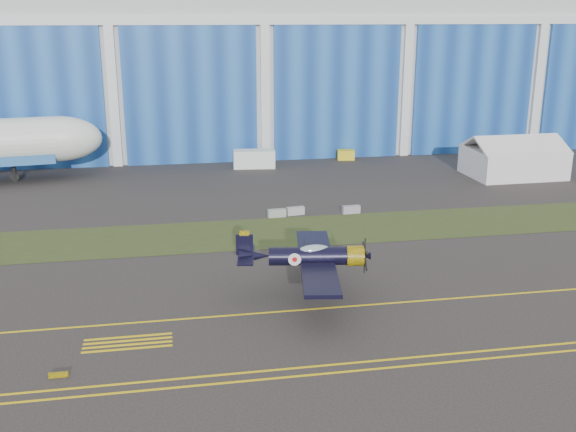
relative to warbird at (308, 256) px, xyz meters
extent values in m
plane|color=#342F2E|center=(4.27, 2.65, -3.44)|extent=(260.00, 260.00, 0.00)
cube|color=#475128|center=(4.27, 16.65, -3.42)|extent=(260.00, 10.00, 0.02)
cube|color=silver|center=(4.27, 74.65, 11.56)|extent=(220.00, 45.00, 30.00)
cube|color=#194293|center=(4.27, 51.85, 6.56)|extent=(220.00, 0.60, 20.00)
cube|color=silver|center=(4.27, 51.80, 17.16)|extent=(220.00, 0.70, 1.20)
cube|color=yellow|center=(4.27, -2.35, -3.43)|extent=(200.00, 0.20, 0.02)
cube|color=yellow|center=(4.27, -11.85, -3.43)|extent=(80.00, 0.20, 0.02)
cube|color=yellow|center=(4.27, -10.85, -3.43)|extent=(80.00, 0.20, 0.02)
cube|color=yellow|center=(-17.73, -9.35, -3.26)|extent=(1.20, 0.15, 0.35)
cube|color=white|center=(1.87, 47.13, -2.14)|extent=(6.19, 2.97, 2.59)
cube|color=yellow|center=(16.44, 50.21, -2.69)|extent=(2.77, 1.95, 1.49)
cube|color=gray|center=(1.08, 21.99, -2.99)|extent=(2.04, 0.77, 0.90)
cube|color=#949597|center=(3.27, 22.50, -2.99)|extent=(2.07, 0.89, 0.90)
cube|color=gray|center=(9.55, 21.91, -2.99)|extent=(2.04, 0.75, 0.90)
camera|label=1|loc=(-10.30, -48.23, 18.15)|focal=42.00mm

